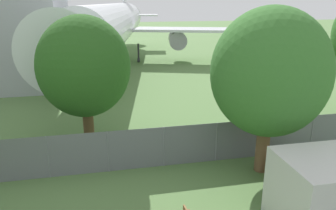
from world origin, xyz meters
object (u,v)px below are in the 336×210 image
picnic_bench_near_cabin (286,164)px  tree_left_of_cabin (270,73)px  airplane (113,25)px  tree_far_right (84,67)px

picnic_bench_near_cabin → tree_left_of_cabin: bearing=150.0°
airplane → tree_left_of_cabin: bearing=20.7°
airplane → picnic_bench_near_cabin: 29.36m
tree_left_of_cabin → tree_far_right: 8.75m
tree_far_right → picnic_bench_near_cabin: bearing=-29.0°
tree_left_of_cabin → tree_far_right: size_ratio=1.07×
airplane → picnic_bench_near_cabin: size_ratio=24.34×
picnic_bench_near_cabin → tree_left_of_cabin: 4.18m
airplane → tree_far_right: 23.81m
airplane → picnic_bench_near_cabin: (6.00, -28.44, -4.17)m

